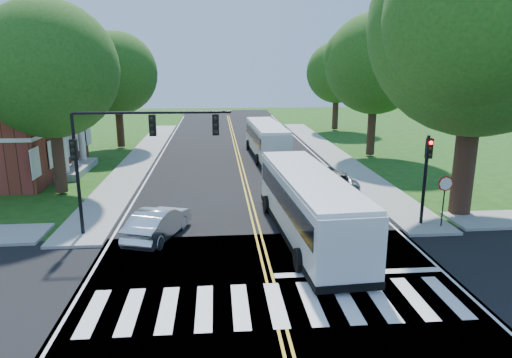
{
  "coord_description": "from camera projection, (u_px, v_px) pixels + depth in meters",
  "views": [
    {
      "loc": [
        -1.88,
        -14.21,
        7.86
      ],
      "look_at": [
        0.01,
        7.27,
        2.4
      ],
      "focal_mm": 32.0,
      "sensor_mm": 36.0,
      "label": 1
    }
  ],
  "objects": [
    {
      "name": "ground",
      "position": [
        274.0,
        297.0,
        15.81
      ],
      "size": [
        140.0,
        140.0,
        0.0
      ],
      "primitive_type": "plane",
      "color": "#174711",
      "rests_on": "ground"
    },
    {
      "name": "road",
      "position": [
        243.0,
        175.0,
        33.19
      ],
      "size": [
        14.0,
        96.0,
        0.01
      ],
      "primitive_type": "cube",
      "color": "black",
      "rests_on": "ground"
    },
    {
      "name": "cross_road",
      "position": [
        274.0,
        297.0,
        15.81
      ],
      "size": [
        60.0,
        12.0,
        0.01
      ],
      "primitive_type": "cube",
      "color": "black",
      "rests_on": "ground"
    },
    {
      "name": "center_line",
      "position": [
        240.0,
        163.0,
        37.05
      ],
      "size": [
        0.36,
        70.0,
        0.01
      ],
      "primitive_type": "cube",
      "color": "gold",
      "rests_on": "road"
    },
    {
      "name": "edge_line_w",
      "position": [
        155.0,
        165.0,
        36.47
      ],
      "size": [
        0.12,
        70.0,
        0.01
      ],
      "primitive_type": "cube",
      "color": "silver",
      "rests_on": "road"
    },
    {
      "name": "edge_line_e",
      "position": [
        322.0,
        162.0,
        37.63
      ],
      "size": [
        0.12,
        70.0,
        0.01
      ],
      "primitive_type": "cube",
      "color": "silver",
      "rests_on": "road"
    },
    {
      "name": "crosswalk",
      "position": [
        276.0,
        304.0,
        15.32
      ],
      "size": [
        12.6,
        3.0,
        0.01
      ],
      "primitive_type": "cube",
      "color": "silver",
      "rests_on": "road"
    },
    {
      "name": "stop_bar",
      "position": [
        359.0,
        272.0,
        17.65
      ],
      "size": [
        6.6,
        0.4,
        0.01
      ],
      "primitive_type": "cube",
      "color": "silver",
      "rests_on": "road"
    },
    {
      "name": "sidewalk_nw",
      "position": [
        142.0,
        157.0,
        39.23
      ],
      "size": [
        2.6,
        40.0,
        0.15
      ],
      "primitive_type": "cube",
      "color": "gray",
      "rests_on": "ground"
    },
    {
      "name": "sidewalk_ne",
      "position": [
        331.0,
        154.0,
        40.64
      ],
      "size": [
        2.6,
        40.0,
        0.15
      ],
      "primitive_type": "cube",
      "color": "gray",
      "rests_on": "ground"
    },
    {
      "name": "tree_ne_big",
      "position": [
        480.0,
        26.0,
        22.11
      ],
      "size": [
        10.8,
        10.8,
        14.91
      ],
      "color": "black",
      "rests_on": "ground"
    },
    {
      "name": "tree_west_near",
      "position": [
        49.0,
        70.0,
        26.5
      ],
      "size": [
        8.0,
        8.0,
        11.4
      ],
      "color": "black",
      "rests_on": "ground"
    },
    {
      "name": "tree_west_far",
      "position": [
        116.0,
        73.0,
        42.13
      ],
      "size": [
        7.6,
        7.6,
        10.67
      ],
      "color": "black",
      "rests_on": "ground"
    },
    {
      "name": "tree_east_mid",
      "position": [
        375.0,
        64.0,
        38.03
      ],
      "size": [
        8.4,
        8.4,
        11.93
      ],
      "color": "black",
      "rests_on": "ground"
    },
    {
      "name": "tree_east_far",
      "position": [
        337.0,
        72.0,
        53.81
      ],
      "size": [
        7.2,
        7.2,
        10.34
      ],
      "color": "black",
      "rests_on": "ground"
    },
    {
      "name": "signal_nw",
      "position": [
        128.0,
        144.0,
        20.44
      ],
      "size": [
        7.15,
        0.46,
        5.66
      ],
      "color": "black",
      "rests_on": "ground"
    },
    {
      "name": "signal_ne",
      "position": [
        426.0,
        168.0,
        21.99
      ],
      "size": [
        0.3,
        0.46,
        4.4
      ],
      "color": "black",
      "rests_on": "ground"
    },
    {
      "name": "stop_sign",
      "position": [
        445.0,
        189.0,
        21.85
      ],
      "size": [
        0.76,
        0.08,
        2.53
      ],
      "color": "black",
      "rests_on": "ground"
    },
    {
      "name": "bus_lead",
      "position": [
        308.0,
        204.0,
        20.96
      ],
      "size": [
        3.33,
        11.75,
        3.0
      ],
      "rotation": [
        0.0,
        0.0,
        3.2
      ],
      "color": "silver",
      "rests_on": "road"
    },
    {
      "name": "bus_follow",
      "position": [
        266.0,
        139.0,
        39.43
      ],
      "size": [
        2.98,
        11.11,
        2.85
      ],
      "rotation": [
        0.0,
        0.0,
        3.18
      ],
      "color": "silver",
      "rests_on": "road"
    },
    {
      "name": "hatchback",
      "position": [
        158.0,
        223.0,
        21.02
      ],
      "size": [
        2.87,
        4.66,
        1.45
      ],
      "primitive_type": "imported",
      "rotation": [
        0.0,
        0.0,
        2.81
      ],
      "color": "silver",
      "rests_on": "road"
    },
    {
      "name": "suv",
      "position": [
        335.0,
        180.0,
        29.12
      ],
      "size": [
        2.1,
        4.54,
        1.26
      ],
      "primitive_type": "imported",
      "rotation": [
        0.0,
        0.0,
        3.14
      ],
      "color": "#A3A5A9",
      "rests_on": "road"
    },
    {
      "name": "dark_sedan",
      "position": [
        324.0,
        176.0,
        30.3
      ],
      "size": [
        2.99,
        4.64,
        1.25
      ],
      "primitive_type": "imported",
      "rotation": [
        0.0,
        0.0,
        2.83
      ],
      "color": "black",
      "rests_on": "road"
    }
  ]
}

